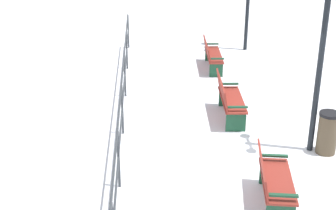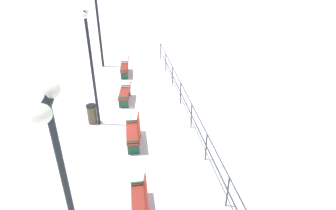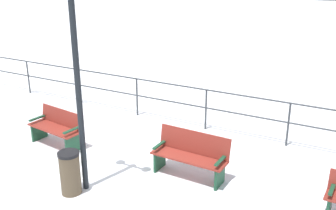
{
  "view_description": "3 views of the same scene",
  "coord_description": "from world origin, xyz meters",
  "px_view_note": "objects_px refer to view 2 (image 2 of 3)",
  "views": [
    {
      "loc": [
        -2.16,
        -9.12,
        5.06
      ],
      "look_at": [
        -1.65,
        0.64,
        0.86
      ],
      "focal_mm": 54.61,
      "sensor_mm": 36.0,
      "label": 1
    },
    {
      "loc": [
        0.15,
        11.26,
        6.86
      ],
      "look_at": [
        -1.62,
        1.1,
        1.2
      ],
      "focal_mm": 30.86,
      "sensor_mm": 36.0,
      "label": 2
    },
    {
      "loc": [
        6.8,
        4.98,
        4.45
      ],
      "look_at": [
        -1.9,
        0.33,
        0.8
      ],
      "focal_mm": 43.15,
      "sensor_mm": 36.0,
      "label": 3
    }
  ],
  "objects_px": {
    "bench_nearest": "(126,67)",
    "bench_second": "(126,93)",
    "lamppost_middle": "(90,56)",
    "bench_fourth": "(141,203)",
    "lamppost_near": "(97,11)",
    "lamppost_far": "(62,167)",
    "trash_bin": "(92,114)",
    "bench_third": "(135,132)"
  },
  "relations": [
    {
      "from": "bench_fourth",
      "to": "lamppost_middle",
      "type": "height_order",
      "value": "lamppost_middle"
    },
    {
      "from": "bench_nearest",
      "to": "bench_third",
      "type": "height_order",
      "value": "bench_third"
    },
    {
      "from": "bench_nearest",
      "to": "bench_second",
      "type": "xyz_separation_m",
      "value": [
        0.14,
        3.58,
        -0.01
      ]
    },
    {
      "from": "lamppost_middle",
      "to": "trash_bin",
      "type": "bearing_deg",
      "value": -25.96
    },
    {
      "from": "bench_nearest",
      "to": "lamppost_middle",
      "type": "height_order",
      "value": "lamppost_middle"
    },
    {
      "from": "bench_third",
      "to": "bench_nearest",
      "type": "bearing_deg",
      "value": -87.57
    },
    {
      "from": "lamppost_near",
      "to": "lamppost_far",
      "type": "height_order",
      "value": "lamppost_near"
    },
    {
      "from": "bench_second",
      "to": "trash_bin",
      "type": "bearing_deg",
      "value": 56.66
    },
    {
      "from": "bench_third",
      "to": "bench_second",
      "type": "bearing_deg",
      "value": -85.02
    },
    {
      "from": "bench_fourth",
      "to": "bench_nearest",
      "type": "bearing_deg",
      "value": -88.04
    },
    {
      "from": "bench_nearest",
      "to": "bench_third",
      "type": "relative_size",
      "value": 1.02
    },
    {
      "from": "bench_nearest",
      "to": "bench_second",
      "type": "height_order",
      "value": "bench_nearest"
    },
    {
      "from": "bench_second",
      "to": "lamppost_middle",
      "type": "distance_m",
      "value": 3.53
    },
    {
      "from": "bench_third",
      "to": "bench_fourth",
      "type": "relative_size",
      "value": 0.98
    },
    {
      "from": "lamppost_middle",
      "to": "lamppost_near",
      "type": "bearing_deg",
      "value": -90.0
    },
    {
      "from": "lamppost_middle",
      "to": "bench_nearest",
      "type": "bearing_deg",
      "value": -104.43
    },
    {
      "from": "bench_second",
      "to": "bench_third",
      "type": "xyz_separation_m",
      "value": [
        -0.18,
        3.57,
        0.04
      ]
    },
    {
      "from": "bench_second",
      "to": "bench_fourth",
      "type": "bearing_deg",
      "value": 98.94
    },
    {
      "from": "bench_third",
      "to": "bench_fourth",
      "type": "xyz_separation_m",
      "value": [
        0.07,
        3.57,
        -0.05
      ]
    },
    {
      "from": "bench_nearest",
      "to": "bench_fourth",
      "type": "bearing_deg",
      "value": 93.6
    },
    {
      "from": "bench_nearest",
      "to": "lamppost_middle",
      "type": "distance_m",
      "value": 6.26
    },
    {
      "from": "bench_fourth",
      "to": "lamppost_far",
      "type": "relative_size",
      "value": 0.34
    },
    {
      "from": "bench_fourth",
      "to": "lamppost_near",
      "type": "relative_size",
      "value": 0.33
    },
    {
      "from": "lamppost_near",
      "to": "bench_third",
      "type": "bearing_deg",
      "value": 99.42
    },
    {
      "from": "lamppost_near",
      "to": "trash_bin",
      "type": "height_order",
      "value": "lamppost_near"
    },
    {
      "from": "bench_nearest",
      "to": "lamppost_far",
      "type": "relative_size",
      "value": 0.34
    },
    {
      "from": "lamppost_far",
      "to": "trash_bin",
      "type": "distance_m",
      "value": 7.89
    },
    {
      "from": "bench_third",
      "to": "lamppost_middle",
      "type": "bearing_deg",
      "value": -46.76
    },
    {
      "from": "bench_nearest",
      "to": "lamppost_middle",
      "type": "relative_size",
      "value": 0.35
    },
    {
      "from": "bench_third",
      "to": "bench_fourth",
      "type": "bearing_deg",
      "value": 90.97
    },
    {
      "from": "lamppost_middle",
      "to": "trash_bin",
      "type": "relative_size",
      "value": 5.44
    },
    {
      "from": "bench_third",
      "to": "lamppost_far",
      "type": "height_order",
      "value": "lamppost_far"
    },
    {
      "from": "lamppost_middle",
      "to": "trash_bin",
      "type": "xyz_separation_m",
      "value": [
        0.28,
        -0.14,
        -2.7
      ]
    },
    {
      "from": "bench_nearest",
      "to": "lamppost_far",
      "type": "xyz_separation_m",
      "value": [
        1.41,
        12.58,
        3.12
      ]
    },
    {
      "from": "bench_second",
      "to": "lamppost_far",
      "type": "bearing_deg",
      "value": 89.96
    },
    {
      "from": "bench_third",
      "to": "lamppost_near",
      "type": "relative_size",
      "value": 0.32
    },
    {
      "from": "bench_fourth",
      "to": "lamppost_middle",
      "type": "relative_size",
      "value": 0.35
    },
    {
      "from": "bench_fourth",
      "to": "lamppost_far",
      "type": "xyz_separation_m",
      "value": [
        1.39,
        1.86,
        3.14
      ]
    },
    {
      "from": "lamppost_far",
      "to": "lamppost_near",
      "type": "bearing_deg",
      "value": -90.0
    },
    {
      "from": "bench_nearest",
      "to": "lamppost_far",
      "type": "bearing_deg",
      "value": 87.31
    },
    {
      "from": "bench_nearest",
      "to": "bench_third",
      "type": "distance_m",
      "value": 7.15
    },
    {
      "from": "bench_nearest",
      "to": "bench_fourth",
      "type": "height_order",
      "value": "bench_nearest"
    }
  ]
}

